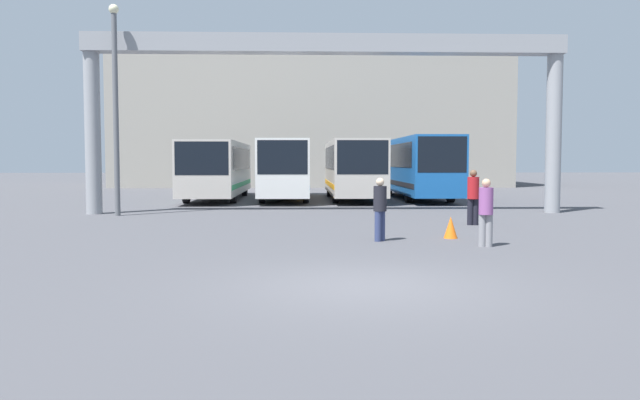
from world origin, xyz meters
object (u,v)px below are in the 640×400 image
(pedestrian_near_left, at_px, (380,208))
(pedestrian_mid_left, at_px, (473,196))
(bus_slot_2, at_px, (353,166))
(bus_slot_0, at_px, (218,167))
(lamp_post, at_px, (116,101))
(traffic_cone, at_px, (451,227))
(pedestrian_near_right, at_px, (486,211))
(bus_slot_3, at_px, (417,164))
(bus_slot_1, at_px, (285,166))

(pedestrian_near_left, bearing_deg, pedestrian_mid_left, -177.11)
(bus_slot_2, relative_size, pedestrian_mid_left, 5.82)
(bus_slot_0, height_order, pedestrian_mid_left, bus_slot_0)
(pedestrian_mid_left, bearing_deg, bus_slot_2, 107.33)
(pedestrian_mid_left, bearing_deg, lamp_post, 168.61)
(bus_slot_0, distance_m, traffic_cone, 19.03)
(pedestrian_near_left, bearing_deg, pedestrian_near_right, 109.62)
(pedestrian_near_right, bearing_deg, lamp_post, -25.59)
(bus_slot_0, bearing_deg, bus_slot_3, 2.17)
(bus_slot_0, relative_size, bus_slot_1, 1.03)
(bus_slot_3, distance_m, pedestrian_near_right, 19.22)
(pedestrian_near_right, xyz_separation_m, lamp_post, (-11.19, 8.81, 3.38))
(bus_slot_2, relative_size, traffic_cone, 17.72)
(pedestrian_near_right, distance_m, lamp_post, 14.64)
(pedestrian_near_left, bearing_deg, lamp_post, -86.40)
(pedestrian_mid_left, relative_size, pedestrian_near_left, 1.09)
(bus_slot_3, xyz_separation_m, pedestrian_near_left, (-4.35, -17.98, -1.01))
(lamp_post, bearing_deg, bus_slot_2, 44.47)
(lamp_post, bearing_deg, bus_slot_3, 38.00)
(pedestrian_near_right, xyz_separation_m, traffic_cone, (-0.43, 1.63, -0.57))
(bus_slot_1, xyz_separation_m, pedestrian_near_right, (5.17, -18.53, -0.91))
(pedestrian_near_left, distance_m, traffic_cone, 2.09)
(bus_slot_2, distance_m, lamp_post, 13.67)
(traffic_cone, bearing_deg, bus_slot_3, 82.14)
(bus_slot_2, xyz_separation_m, pedestrian_near_left, (-0.78, -17.11, -0.91))
(bus_slot_1, height_order, pedestrian_near_left, bus_slot_1)
(pedestrian_mid_left, xyz_separation_m, pedestrian_near_right, (-1.10, -5.00, -0.07))
(bus_slot_0, relative_size, bus_slot_2, 1.09)
(pedestrian_near_left, xyz_separation_m, traffic_cone, (1.94, 0.52, -0.57))
(bus_slot_0, xyz_separation_m, traffic_cone, (8.30, -17.06, -1.45))
(bus_slot_3, xyz_separation_m, lamp_post, (-13.17, -10.29, 2.37))
(traffic_cone, bearing_deg, pedestrian_mid_left, 65.50)
(traffic_cone, xyz_separation_m, lamp_post, (-10.76, 7.18, 3.95))
(pedestrian_near_left, bearing_deg, bus_slot_3, -148.89)
(bus_slot_2, bearing_deg, pedestrian_near_right, -85.00)
(bus_slot_3, xyz_separation_m, pedestrian_near_right, (-1.97, -19.09, -1.01))
(pedestrian_near_right, height_order, traffic_cone, pedestrian_near_right)
(bus_slot_3, height_order, traffic_cone, bus_slot_3)
(bus_slot_0, relative_size, pedestrian_near_left, 6.93)
(bus_slot_1, height_order, bus_slot_2, bus_slot_2)
(bus_slot_2, height_order, pedestrian_near_right, bus_slot_2)
(bus_slot_1, height_order, bus_slot_3, bus_slot_3)
(bus_slot_1, distance_m, pedestrian_near_left, 17.66)
(pedestrian_near_right, bearing_deg, bus_slot_2, -72.40)
(bus_slot_3, distance_m, pedestrian_mid_left, 14.15)
(bus_slot_1, relative_size, bus_slot_3, 0.91)
(bus_slot_2, xyz_separation_m, bus_slot_3, (3.57, 0.87, 0.09))
(bus_slot_3, height_order, lamp_post, lamp_post)
(bus_slot_1, height_order, pedestrian_mid_left, bus_slot_1)
(pedestrian_near_right, bearing_deg, bus_slot_1, -61.82)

